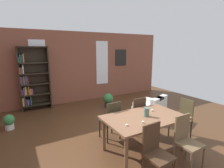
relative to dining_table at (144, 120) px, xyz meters
The scene contains 19 objects.
ground_plane 0.81m from the dining_table, 116.52° to the left, with size 9.81×9.81×0.00m, color #4F311C.
back_wall_brick 4.29m from the dining_table, 92.66° to the left, with size 8.32×0.12×2.82m, color brown.
window_pane_0 4.50m from the dining_table, 109.57° to the left, with size 0.55×0.02×1.83m, color white.
window_pane_1 4.38m from the dining_table, 75.38° to the left, with size 0.55×0.02×1.83m, color white.
dining_table is the anchor object (origin of this frame).
vase_on_table 0.18m from the dining_table, ahead, with size 0.11×0.11×0.18m, color #4C7266.
tealight_candle_0 0.61m from the dining_table, 162.15° to the right, with size 0.04×0.04×0.03m, color silver.
tealight_candle_1 0.40m from the dining_table, 24.59° to the left, with size 0.04×0.04×0.05m, color silver.
tealight_candle_2 0.35m from the dining_table, 135.19° to the right, with size 0.04×0.04×0.04m, color silver.
dining_chair_head_right 1.22m from the dining_table, ahead, with size 0.41×0.41×0.95m.
dining_chair_near_left 0.86m from the dining_table, 116.88° to the right, with size 0.42×0.42×0.95m.
dining_chair_near_right 0.85m from the dining_table, 63.48° to the right, with size 0.41×0.41×0.95m.
dining_chair_far_right 0.85m from the dining_table, 63.32° to the left, with size 0.41×0.41×0.95m.
dining_chair_far_left 0.85m from the dining_table, 116.27° to the left, with size 0.43×0.43×0.95m.
bookshelf_tall 4.36m from the dining_table, 113.70° to the left, with size 0.99×0.31×2.23m.
armchair_white 1.85m from the dining_table, 43.79° to the left, with size 1.02×1.02×0.75m.
potted_plant_by_shelf 2.96m from the dining_table, 76.78° to the left, with size 0.37×0.37×0.53m.
potted_plant_corner 3.63m from the dining_table, 134.44° to the left, with size 0.29×0.29×0.42m.
framed_picture 4.75m from the dining_table, 63.87° to the left, with size 0.56×0.03×0.72m, color black.
Camera 1 is at (-2.06, -3.02, 2.15)m, focal length 27.93 mm.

